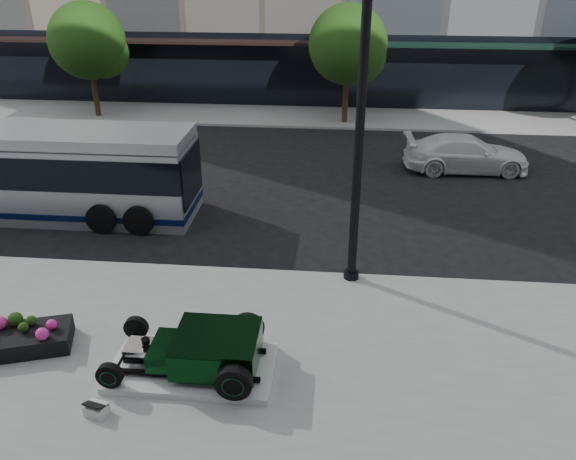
# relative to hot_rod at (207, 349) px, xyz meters

# --- Properties ---
(ground) EXTENTS (120.00, 120.00, 0.00)m
(ground) POSITION_rel_hot_rod_xyz_m (1.76, 6.26, -0.70)
(ground) COLOR black
(ground) RESTS_ON ground
(sidewalk_far) EXTENTS (70.00, 4.00, 0.12)m
(sidewalk_far) POSITION_rel_hot_rod_xyz_m (1.76, 20.26, -0.64)
(sidewalk_far) COLOR gray
(sidewalk_far) RESTS_ON ground
(street_trees) EXTENTS (29.80, 3.80, 5.70)m
(street_trees) POSITION_rel_hot_rod_xyz_m (2.91, 19.34, 3.07)
(street_trees) COLOR black
(street_trees) RESTS_ON sidewalk_far
(display_plinth) EXTENTS (3.40, 1.80, 0.15)m
(display_plinth) POSITION_rel_hot_rod_xyz_m (-0.33, 0.00, -0.50)
(display_plinth) COLOR silver
(display_plinth) RESTS_ON sidewalk_near
(hot_rod) EXTENTS (3.22, 2.00, 0.81)m
(hot_rod) POSITION_rel_hot_rod_xyz_m (0.00, 0.00, 0.00)
(hot_rod) COLOR black
(hot_rod) RESTS_ON display_plinth
(info_plaque) EXTENTS (0.46, 0.39, 0.31)m
(info_plaque) POSITION_rel_hot_rod_xyz_m (-1.86, -1.39, -0.45)
(info_plaque) COLOR silver
(info_plaque) RESTS_ON sidewalk_near
(lamppost) EXTENTS (0.41, 0.41, 7.46)m
(lamppost) POSITION_rel_hot_rod_xyz_m (3.01, 4.05, 2.87)
(lamppost) COLOR black
(lamppost) RESTS_ON sidewalk_near
(flower_planter) EXTENTS (2.28, 1.62, 0.67)m
(flower_planter) POSITION_rel_hot_rod_xyz_m (-4.26, 0.38, -0.33)
(flower_planter) COLOR black
(flower_planter) RESTS_ON sidewalk_near
(transit_bus) EXTENTS (12.12, 2.88, 2.92)m
(transit_bus) POSITION_rel_hot_rod_xyz_m (-8.17, 7.56, 0.79)
(transit_bus) COLOR #A6AAAF
(transit_bus) RESTS_ON ground
(white_sedan) EXTENTS (4.99, 2.23, 1.42)m
(white_sedan) POSITION_rel_hot_rod_xyz_m (7.63, 13.00, 0.01)
(white_sedan) COLOR white
(white_sedan) RESTS_ON ground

